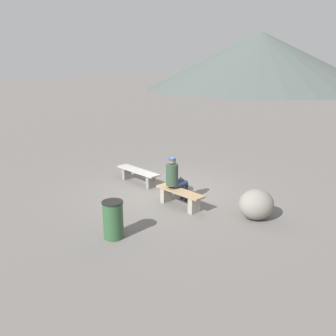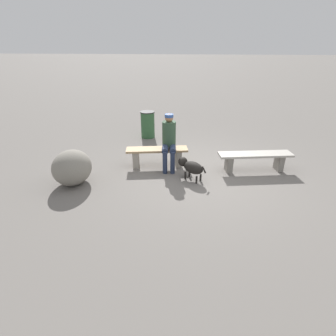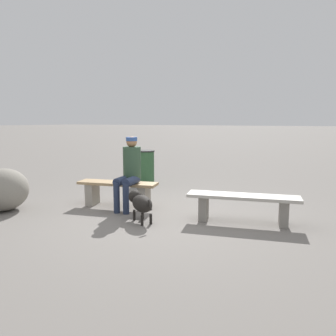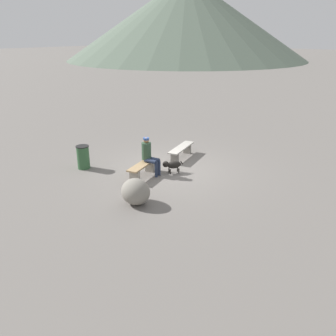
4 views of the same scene
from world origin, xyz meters
TOP-DOWN VIEW (x-y plane):
  - ground at (0.00, 0.00)m, footprint 210.00×210.00m
  - bench_left at (-1.27, -0.38)m, footprint 1.78×0.77m
  - bench_right at (1.09, -0.26)m, footprint 1.55×0.71m
  - seated_person at (0.79, -0.24)m, footprint 0.40×0.67m
  - dog at (0.19, 0.32)m, footprint 0.66×0.53m
  - trash_bin at (1.86, -2.48)m, footprint 0.47×0.47m
  - boulder at (2.70, 0.96)m, footprint 0.90×0.99m

SIDE VIEW (x-z plane):
  - ground at x=0.00m, z-range -0.06..0.00m
  - bench_right at x=1.09m, z-range 0.07..0.54m
  - dog at x=0.19m, z-range 0.08..0.54m
  - bench_left at x=-1.27m, z-range 0.09..0.54m
  - boulder at x=2.70m, z-range 0.00..0.76m
  - trash_bin at x=1.86m, z-range 0.00..0.86m
  - seated_person at x=0.79m, z-range 0.09..1.41m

